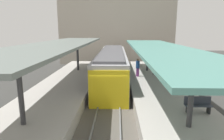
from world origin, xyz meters
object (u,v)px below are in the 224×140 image
Objects in this scene: platform_sign at (154,58)px; passenger_near_bench at (138,67)px; platform_bench at (198,104)px; commuter_train at (112,66)px.

passenger_near_bench is at bearing -156.22° from platform_sign.
platform_sign reaches higher than platform_bench.
passenger_near_bench is (2.47, -1.57, 0.15)m from commuter_train.
passenger_near_bench reaches higher than platform_bench.
platform_sign is 1.91m from passenger_near_bench.
platform_bench is 9.07m from platform_sign.
commuter_train is 6.92× the size of platform_sign.
commuter_train is 9.08× the size of passenger_near_bench.
commuter_train is at bearing 116.03° from platform_bench.
platform_bench is 8.59m from passenger_near_bench.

